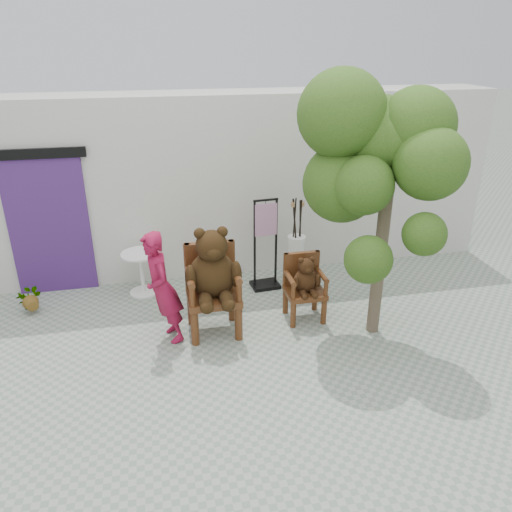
{
  "coord_description": "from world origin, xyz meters",
  "views": [
    {
      "loc": [
        -1.38,
        -5.21,
        3.83
      ],
      "look_at": [
        -0.02,
        1.13,
        0.95
      ],
      "focal_mm": 35.0,
      "sensor_mm": 36.0,
      "label": 1
    }
  ],
  "objects_px": {
    "display_stand": "(265,254)",
    "person": "(162,288)",
    "cafe_table": "(141,268)",
    "tree": "(376,151)",
    "chair_small": "(305,281)",
    "chair_big": "(213,275)",
    "stool_bucket": "(296,246)"
  },
  "relations": [
    {
      "from": "display_stand",
      "to": "tree",
      "type": "xyz_separation_m",
      "value": [
        1.06,
        -1.45,
        1.93
      ]
    },
    {
      "from": "chair_small",
      "to": "person",
      "type": "relative_size",
      "value": 0.62
    },
    {
      "from": "chair_big",
      "to": "cafe_table",
      "type": "xyz_separation_m",
      "value": [
        -0.97,
        1.37,
        -0.44
      ]
    },
    {
      "from": "chair_small",
      "to": "tree",
      "type": "height_order",
      "value": "tree"
    },
    {
      "from": "chair_big",
      "to": "person",
      "type": "xyz_separation_m",
      "value": [
        -0.68,
        -0.08,
        -0.09
      ]
    },
    {
      "from": "chair_small",
      "to": "stool_bucket",
      "type": "xyz_separation_m",
      "value": [
        0.21,
        1.15,
        0.06
      ]
    },
    {
      "from": "tree",
      "to": "display_stand",
      "type": "bearing_deg",
      "value": 126.15
    },
    {
      "from": "display_stand",
      "to": "chair_small",
      "type": "bearing_deg",
      "value": -77.48
    },
    {
      "from": "display_stand",
      "to": "stool_bucket",
      "type": "height_order",
      "value": "display_stand"
    },
    {
      "from": "stool_bucket",
      "to": "tree",
      "type": "distance_m",
      "value": 2.47
    },
    {
      "from": "person",
      "to": "display_stand",
      "type": "xyz_separation_m",
      "value": [
        1.68,
        1.25,
        -0.21
      ]
    },
    {
      "from": "chair_big",
      "to": "stool_bucket",
      "type": "height_order",
      "value": "chair_big"
    },
    {
      "from": "chair_small",
      "to": "stool_bucket",
      "type": "bearing_deg",
      "value": 79.55
    },
    {
      "from": "chair_big",
      "to": "tree",
      "type": "relative_size",
      "value": 0.45
    },
    {
      "from": "cafe_table",
      "to": "stool_bucket",
      "type": "xyz_separation_m",
      "value": [
        2.52,
        -0.11,
        0.2
      ]
    },
    {
      "from": "chair_big",
      "to": "tree",
      "type": "xyz_separation_m",
      "value": [
        2.06,
        -0.28,
        1.63
      ]
    },
    {
      "from": "person",
      "to": "chair_big",
      "type": "bearing_deg",
      "value": 82.7
    },
    {
      "from": "person",
      "to": "cafe_table",
      "type": "height_order",
      "value": "person"
    },
    {
      "from": "chair_small",
      "to": "stool_bucket",
      "type": "height_order",
      "value": "stool_bucket"
    },
    {
      "from": "person",
      "to": "cafe_table",
      "type": "relative_size",
      "value": 2.24
    },
    {
      "from": "chair_big",
      "to": "cafe_table",
      "type": "distance_m",
      "value": 1.73
    },
    {
      "from": "chair_big",
      "to": "display_stand",
      "type": "distance_m",
      "value": 1.57
    },
    {
      "from": "display_stand",
      "to": "cafe_table",
      "type": "bearing_deg",
      "value": 169.33
    },
    {
      "from": "cafe_table",
      "to": "tree",
      "type": "relative_size",
      "value": 0.2
    },
    {
      "from": "cafe_table",
      "to": "display_stand",
      "type": "distance_m",
      "value": 1.99
    },
    {
      "from": "display_stand",
      "to": "tree",
      "type": "height_order",
      "value": "tree"
    },
    {
      "from": "chair_big",
      "to": "cafe_table",
      "type": "bearing_deg",
      "value": 125.45
    },
    {
      "from": "cafe_table",
      "to": "stool_bucket",
      "type": "height_order",
      "value": "stool_bucket"
    },
    {
      "from": "person",
      "to": "display_stand",
      "type": "bearing_deg",
      "value": 112.25
    },
    {
      "from": "chair_small",
      "to": "tree",
      "type": "distance_m",
      "value": 2.09
    },
    {
      "from": "chair_small",
      "to": "tree",
      "type": "xyz_separation_m",
      "value": [
        0.73,
        -0.39,
        1.93
      ]
    },
    {
      "from": "display_stand",
      "to": "person",
      "type": "bearing_deg",
      "value": -148.26
    }
  ]
}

